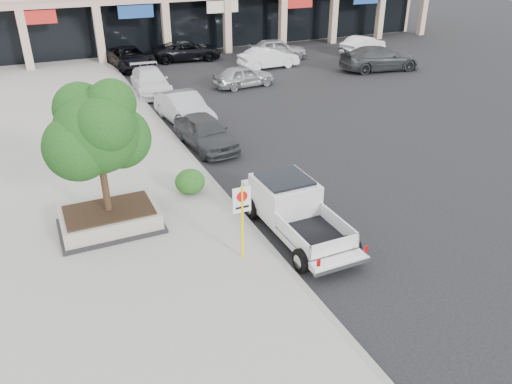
# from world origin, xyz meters

# --- Properties ---
(ground) EXTENTS (120.00, 120.00, 0.00)m
(ground) POSITION_xyz_m (0.00, 0.00, 0.00)
(ground) COLOR black
(ground) RESTS_ON ground
(sidewalk) EXTENTS (8.00, 52.00, 0.15)m
(sidewalk) POSITION_xyz_m (-5.50, 6.00, 0.07)
(sidewalk) COLOR gray
(sidewalk) RESTS_ON ground
(curb) EXTENTS (0.20, 52.00, 0.15)m
(curb) POSITION_xyz_m (-1.55, 6.00, 0.07)
(curb) COLOR gray
(curb) RESTS_ON ground
(planter) EXTENTS (3.20, 2.20, 0.68)m
(planter) POSITION_xyz_m (-5.74, 2.85, 0.48)
(planter) COLOR black
(planter) RESTS_ON sidewalk
(planter_tree) EXTENTS (2.90, 2.55, 4.00)m
(planter_tree) POSITION_xyz_m (-5.60, 3.00, 3.41)
(planter_tree) COLOR black
(planter_tree) RESTS_ON planter
(no_parking_sign) EXTENTS (0.55, 0.09, 2.30)m
(no_parking_sign) POSITION_xyz_m (-2.51, -0.44, 1.63)
(no_parking_sign) COLOR yellow
(no_parking_sign) RESTS_ON sidewalk
(hedge) EXTENTS (1.10, 0.99, 0.93)m
(hedge) POSITION_xyz_m (-2.64, 4.10, 0.62)
(hedge) COLOR #134012
(hedge) RESTS_ON sidewalk
(pickup_truck) EXTENTS (1.97, 5.24, 1.65)m
(pickup_truck) POSITION_xyz_m (-0.35, 0.13, 0.82)
(pickup_truck) COLOR silver
(pickup_truck) RESTS_ON ground
(curb_car_a) EXTENTS (2.10, 4.42, 1.46)m
(curb_car_a) POSITION_xyz_m (-0.51, 8.45, 0.73)
(curb_car_a) COLOR #2F3134
(curb_car_a) RESTS_ON ground
(curb_car_b) EXTENTS (2.10, 4.78, 1.53)m
(curb_car_b) POSITION_xyz_m (-0.38, 11.95, 0.76)
(curb_car_b) COLOR #989BA0
(curb_car_b) RESTS_ON ground
(curb_car_c) EXTENTS (2.33, 5.01, 1.42)m
(curb_car_c) POSITION_xyz_m (-0.58, 18.17, 0.71)
(curb_car_c) COLOR silver
(curb_car_c) RESTS_ON ground
(curb_car_d) EXTENTS (2.92, 5.56, 1.49)m
(curb_car_d) POSITION_xyz_m (-0.37, 25.02, 0.75)
(curb_car_d) COLOR black
(curb_car_d) RESTS_ON ground
(lot_car_a) EXTENTS (4.08, 1.99, 1.34)m
(lot_car_a) POSITION_xyz_m (5.09, 17.06, 0.67)
(lot_car_a) COLOR #9DA1A5
(lot_car_a) RESTS_ON ground
(lot_car_b) EXTENTS (4.45, 1.75, 1.44)m
(lot_car_b) POSITION_xyz_m (8.73, 20.93, 0.72)
(lot_car_b) COLOR silver
(lot_car_b) RESTS_ON ground
(lot_car_c) EXTENTS (5.98, 3.14, 1.66)m
(lot_car_c) POSITION_xyz_m (15.57, 17.04, 0.83)
(lot_car_c) COLOR #2C2F31
(lot_car_c) RESTS_ON ground
(lot_car_d) EXTENTS (5.42, 3.02, 1.43)m
(lot_car_d) POSITION_xyz_m (4.19, 25.76, 0.72)
(lot_car_d) COLOR black
(lot_car_d) RESTS_ON ground
(lot_car_e) EXTENTS (4.86, 2.82, 1.55)m
(lot_car_e) POSITION_xyz_m (10.60, 23.27, 0.78)
(lot_car_e) COLOR #97999F
(lot_car_e) RESTS_ON ground
(lot_car_f) EXTENTS (4.55, 2.79, 1.41)m
(lot_car_f) POSITION_xyz_m (17.77, 22.10, 0.71)
(lot_car_f) COLOR silver
(lot_car_f) RESTS_ON ground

